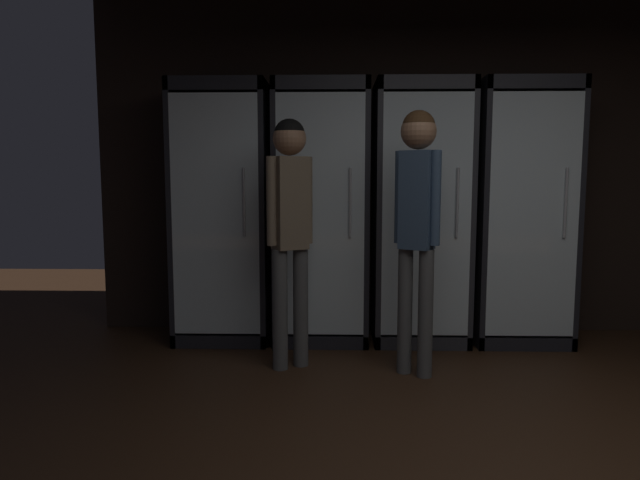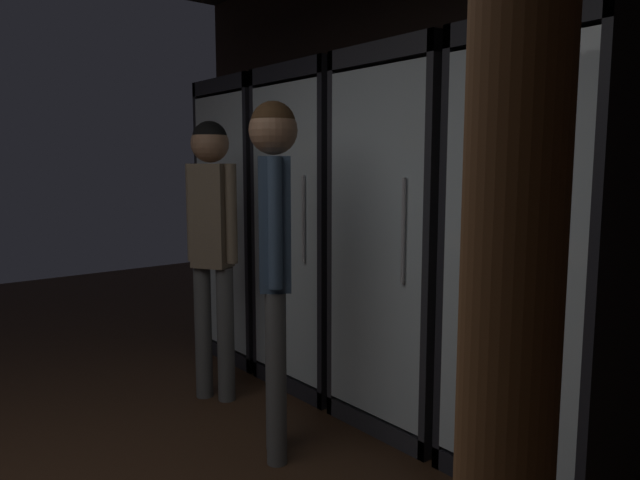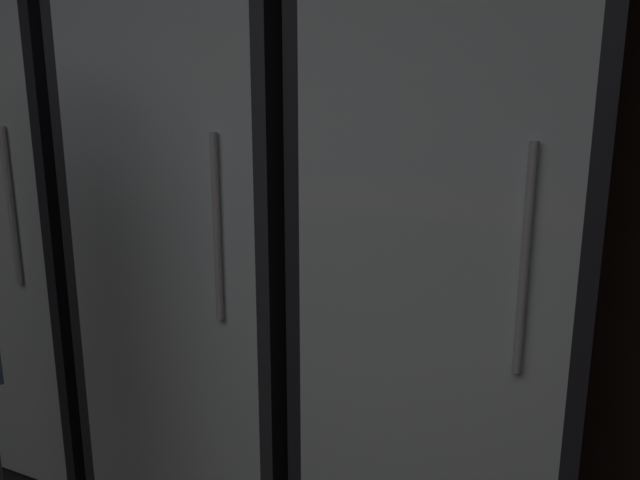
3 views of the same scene
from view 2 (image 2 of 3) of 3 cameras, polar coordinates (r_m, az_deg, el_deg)
name	(u,v)px [view 2 (image 2 of 3)]	position (r m, az deg, el deg)	size (l,w,h in m)	color
wall_back	(513,168)	(3.19, 18.31, 6.72)	(6.00, 0.06, 2.80)	black
cooler_far_left	(260,223)	(4.37, -5.83, 1.62)	(0.72, 0.62, 2.01)	black
cooler_left	(327,233)	(3.75, 0.68, 0.71)	(0.72, 0.62, 2.01)	black
cooler_center	(418,245)	(3.20, 9.57, -0.48)	(0.72, 0.62, 2.01)	#2B2B30
cooler_right	(552,264)	(2.76, 21.72, -2.19)	(0.72, 0.62, 2.01)	black
shopper_near	(274,232)	(2.73, -4.49, 0.80)	(0.27, 0.23, 1.70)	#4C4C4C
shopper_far	(212,227)	(3.49, -10.52, 1.28)	(0.29, 0.24, 1.67)	#4C4C4C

